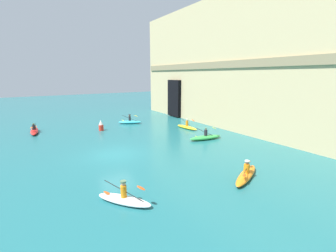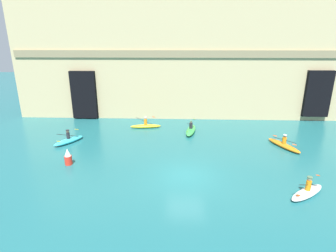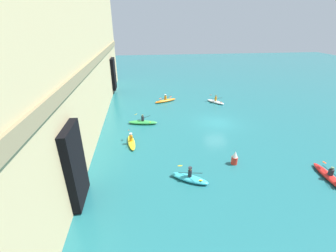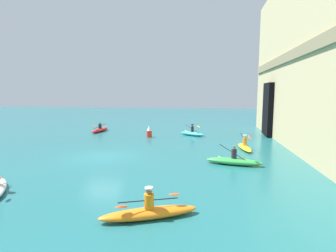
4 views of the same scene
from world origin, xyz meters
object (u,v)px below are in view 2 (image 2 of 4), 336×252
object	(u,v)px
kayak_yellow	(146,126)
marker_buoy	(68,157)
kayak_cyan	(69,140)
kayak_white	(307,192)
kayak_orange	(284,145)
kayak_green	(191,130)

from	to	relation	value
kayak_yellow	marker_buoy	xyz separation A→B (m)	(-4.45, -8.54, 0.32)
kayak_cyan	kayak_yellow	xyz separation A→B (m)	(6.13, 4.42, -0.01)
kayak_white	kayak_orange	distance (m)	7.29
kayak_white	kayak_cyan	bearing A→B (deg)	119.51
kayak_yellow	marker_buoy	world-z (taller)	kayak_yellow
kayak_white	marker_buoy	world-z (taller)	marker_buoy
kayak_orange	kayak_yellow	world-z (taller)	kayak_yellow
kayak_cyan	kayak_orange	size ratio (longest dim) A/B	0.84
kayak_green	kayak_yellow	size ratio (longest dim) A/B	1.11
kayak_cyan	marker_buoy	world-z (taller)	marker_buoy
kayak_green	kayak_white	bearing A→B (deg)	-139.96
kayak_orange	marker_buoy	world-z (taller)	marker_buoy
kayak_green	marker_buoy	xyz separation A→B (m)	(-8.98, -7.33, 0.31)
kayak_cyan	kayak_green	bearing A→B (deg)	-41.63
kayak_cyan	kayak_orange	xyz separation A→B (m)	(18.16, -0.29, -0.00)
kayak_orange	marker_buoy	bearing A→B (deg)	79.38
kayak_cyan	kayak_white	xyz separation A→B (m)	(16.80, -7.45, -0.01)
kayak_cyan	marker_buoy	distance (m)	4.47
kayak_green	kayak_orange	world-z (taller)	kayak_green
kayak_cyan	kayak_green	xyz separation A→B (m)	(10.66, 3.21, -0.00)
kayak_yellow	kayak_white	bearing A→B (deg)	124.54
kayak_cyan	kayak_green	size ratio (longest dim) A/B	0.83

